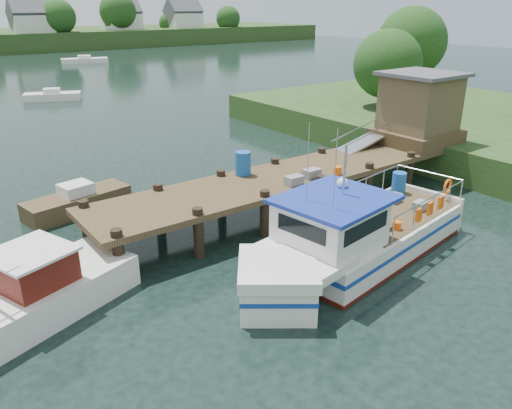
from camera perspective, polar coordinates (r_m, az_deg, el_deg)
ground_plane at (r=17.87m, az=-0.30°, el=-1.71°), size 160.00×160.00×0.00m
dock at (r=21.47m, az=13.95°, el=8.04°), size 16.60×3.00×4.78m
lobster_boat at (r=14.83m, az=10.94°, el=-3.89°), size 9.38×3.83×4.46m
work_boat at (r=13.25m, az=-26.49°, el=-10.50°), size 6.81×3.94×3.62m
moored_rowboat at (r=19.51m, az=-19.72°, el=0.33°), size 3.98×1.97×1.11m
moored_far at (r=71.10m, az=-18.99°, el=15.33°), size 6.08×3.45×0.98m
moored_b at (r=43.79m, az=-22.24°, el=11.41°), size 4.50×3.01×0.94m
moored_c at (r=38.67m, az=4.81°, el=11.76°), size 6.56×5.49×1.02m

